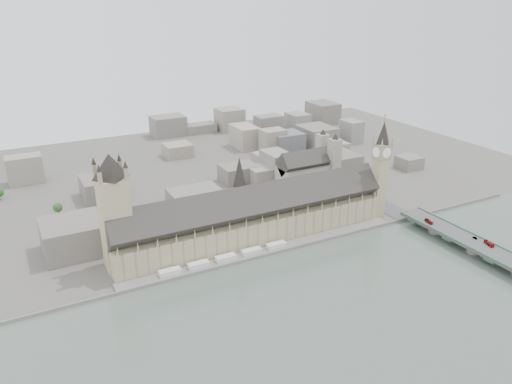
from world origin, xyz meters
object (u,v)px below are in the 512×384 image
westminster_abbey (308,172)px  car_silver (475,238)px  elizabeth_tower (381,163)px  red_bus_north (429,221)px  victoria_tower (114,207)px  westminster_bridge (467,244)px  palace_of_westminster (253,217)px  red_bus_south (489,244)px  car_approach (384,193)px

westminster_abbey → car_silver: bearing=-72.9°
elizabeth_tower → red_bus_north: size_ratio=10.30×
victoria_tower → westminster_bridge: victoria_tower is taller
westminster_bridge → car_silver: bearing=-20.7°
elizabeth_tower → car_silver: bearing=-73.0°
palace_of_westminster → westminster_abbey: (110.92, 75.30, 2.38)m
red_bus_north → red_bus_south: (12.05, -58.22, 0.13)m
palace_of_westminster → red_bus_north: palace_of_westminster is taller
palace_of_westminster → victoria_tower: size_ratio=2.65×
red_bus_north → car_approach: red_bus_north is taller
westminster_bridge → westminster_abbey: bearing=105.6°
victoria_tower → palace_of_westminster: bearing=-3.0°
westminster_bridge → westminster_abbey: size_ratio=4.78×
elizabeth_tower → westminster_bridge: 111.81m
car_silver → car_approach: 122.18m
palace_of_westminster → car_approach: 169.86m
elizabeth_tower → victoria_tower: elizabeth_tower is taller
victoria_tower → car_silver: size_ratio=22.12×
car_approach → victoria_tower: bearing=-168.1°
westminster_bridge → car_silver: (5.88, -2.23, 5.87)m
elizabeth_tower → red_bus_north: 73.35m
red_bus_south → car_silver: 14.36m
car_silver → westminster_abbey: bearing=109.4°
car_silver → car_approach: car_approach is taller
victoria_tower → car_silver: bearing=-21.8°
elizabeth_tower → car_approach: size_ratio=19.92×
westminster_abbey → westminster_bridge: bearing=-74.4°
palace_of_westminster → westminster_bridge: (162.00, -107.20, -17.58)m
westminster_abbey → red_bus_north: 148.53m
red_bus_north → car_silver: 45.43m
elizabeth_tower → red_bus_north: (18.18, -53.84, -46.38)m
red_bus_south → car_approach: 136.52m
red_bus_south → car_silver: red_bus_south is taller
red_bus_north → red_bus_south: red_bus_south is taller
red_bus_south → elizabeth_tower: bearing=121.4°
palace_of_westminster → red_bus_south: (168.23, -123.76, -10.87)m
victoria_tower → red_bus_north: bearing=-14.5°
palace_of_westminster → elizabeth_tower: elizabeth_tower is taller
car_silver → car_approach: bearing=91.7°
victoria_tower → westminster_bridge: size_ratio=0.31×
victoria_tower → car_approach: size_ratio=18.53×
red_bus_north → red_bus_south: bearing=-68.5°
westminster_bridge → car_approach: (6.98, 119.95, 5.91)m
westminster_bridge → car_silver: size_ratio=71.89×
palace_of_westminster → car_approach: size_ratio=49.10×
palace_of_westminster → westminster_bridge: palace_of_westminster is taller
westminster_abbey → victoria_tower: bearing=-163.5°
elizabeth_tower → red_bus_south: 124.95m
elizabeth_tower → westminster_bridge: (24.00, -95.50, -52.96)m
westminster_abbey → car_approach: size_ratio=12.60×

